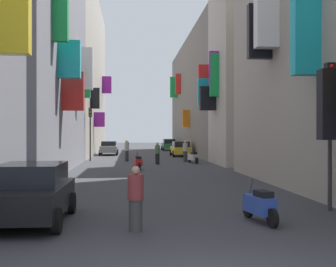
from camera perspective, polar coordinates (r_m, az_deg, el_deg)
ground_plane at (r=35.95m, az=-2.82°, el=-3.63°), size 140.00×140.00×0.00m
building_left_mid_c at (r=29.52m, az=-18.52°, el=15.89°), size 7.18×19.39×20.76m
building_left_far at (r=52.43m, az=-12.31°, el=7.43°), size 7.23×28.55×18.07m
building_right_mid_c at (r=33.86m, az=11.22°, el=9.59°), size 7.23×6.67×15.87m
building_right_far at (r=51.65m, az=5.50°, el=4.67°), size 7.00×30.43×12.92m
parked_car_green at (r=58.99m, az=0.12°, el=-1.41°), size 1.87×4.27×1.52m
parked_car_black at (r=12.07m, az=-17.31°, el=-7.21°), size 1.98×3.97×1.52m
parked_car_yellow at (r=44.31m, az=1.65°, el=-1.93°), size 1.91×4.28×1.47m
parked_car_grey at (r=47.14m, az=-7.61°, el=-1.82°), size 1.89×4.41×1.44m
scooter_blue at (r=11.84m, az=11.73°, el=-8.97°), size 0.63×1.85×1.13m
scooter_silver at (r=34.03m, az=3.24°, el=-3.06°), size 0.70×1.95×1.13m
scooter_red at (r=28.08m, az=-3.86°, el=-3.72°), size 0.55×1.79×1.13m
pedestrian_crossing at (r=10.60m, az=-4.18°, el=-8.40°), size 0.46×0.46×1.54m
pedestrian_near_left at (r=35.75m, az=2.23°, el=-2.26°), size 0.53×0.53×1.73m
pedestrian_near_right at (r=32.70m, az=-1.38°, el=-2.58°), size 0.41×0.41×1.62m
pedestrian_mid_street at (r=36.41m, az=-5.33°, el=-2.19°), size 0.46×0.46×1.77m
pedestrian_far_away at (r=43.53m, az=-5.29°, el=-1.89°), size 0.39×0.39×1.66m
traffic_light_near_corner at (r=14.03m, az=20.12°, el=2.80°), size 0.26×0.34×4.40m
traffic_light_far_corner at (r=37.08m, az=-9.97°, el=1.10°), size 0.26×0.34×4.40m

